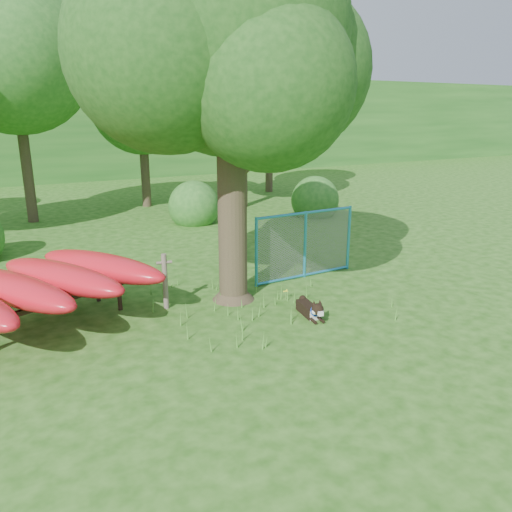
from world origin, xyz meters
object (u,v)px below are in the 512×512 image
oak_tree (228,49)px  kayak_rack (39,283)px  fence_section (305,245)px  husky_dog (311,309)px

oak_tree → kayak_rack: (-3.65, 0.35, -4.07)m
kayak_rack → fence_section: (5.82, 0.10, -0.06)m
oak_tree → kayak_rack: bearing=174.5°
kayak_rack → oak_tree: bearing=-27.0°
oak_tree → fence_section: size_ratio=2.70×
oak_tree → fence_section: oak_tree is taller
oak_tree → husky_dog: oak_tree is taller
oak_tree → kayak_rack: oak_tree is taller
kayak_rack → husky_dog: bearing=-45.0°
kayak_rack → husky_dog: kayak_rack is taller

